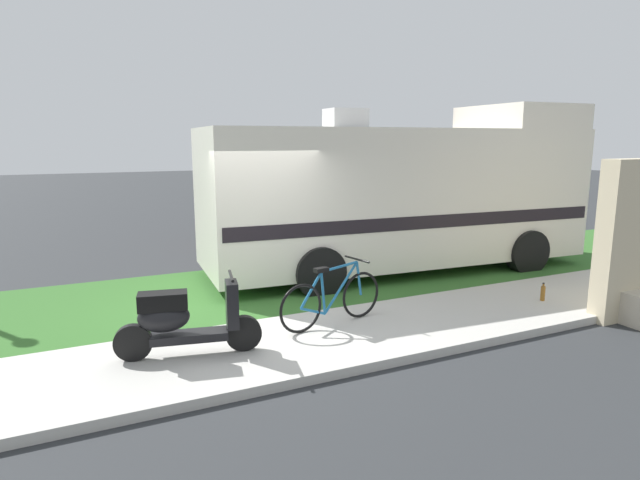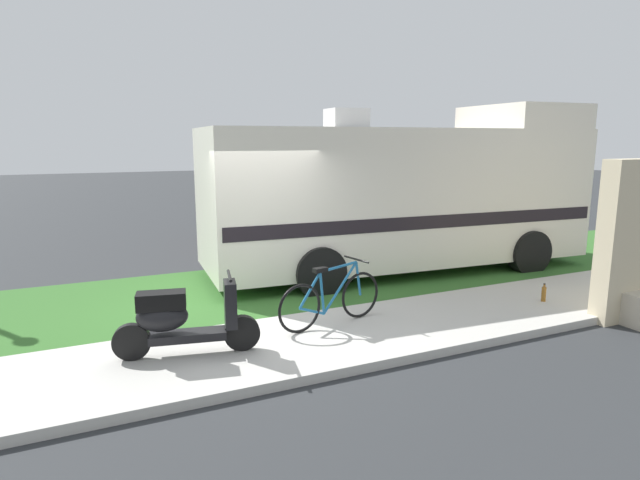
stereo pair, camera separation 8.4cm
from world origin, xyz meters
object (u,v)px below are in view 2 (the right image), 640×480
object	(u,v)px
motorhome_rv	(404,194)
scooter	(181,319)
pickup_truck_near	(339,202)
bottle_green	(544,294)
bicycle	(331,299)

from	to	relation	value
motorhome_rv	scooter	distance (m)	5.75
motorhome_rv	scooter	bearing A→B (deg)	-150.79
pickup_truck_near	bottle_green	bearing A→B (deg)	-89.55
scooter	bottle_green	size ratio (longest dim) A/B	5.77
bicycle	bottle_green	size ratio (longest dim) A/B	5.77
scooter	bicycle	size ratio (longest dim) A/B	1.00
motorhome_rv	pickup_truck_near	xyz separation A→B (m)	(0.66, 4.17, -0.65)
motorhome_rv	bottle_green	size ratio (longest dim) A/B	26.40
scooter	bottle_green	bearing A→B (deg)	-2.43
pickup_truck_near	bottle_green	size ratio (longest dim) A/B	19.03
bottle_green	bicycle	bearing A→B (deg)	172.86
bicycle	bottle_green	distance (m)	3.60
motorhome_rv	bicycle	size ratio (longest dim) A/B	4.57
scooter	bicycle	distance (m)	2.09
scooter	pickup_truck_near	xyz separation A→B (m)	(5.59, 6.93, 0.38)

